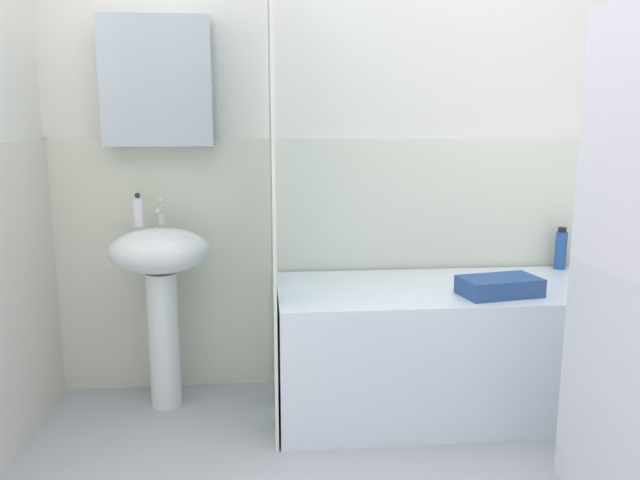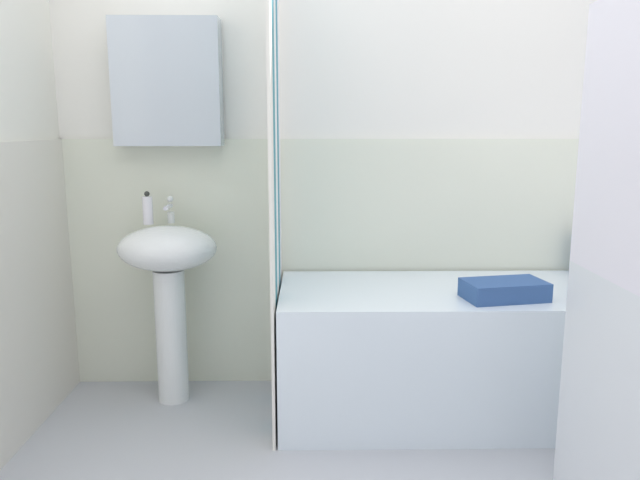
# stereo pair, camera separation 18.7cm
# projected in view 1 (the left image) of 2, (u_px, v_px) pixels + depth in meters

# --- Properties ---
(wall_back_tiled) EXTENTS (3.60, 0.18, 2.40)m
(wall_back_tiled) POSITION_uv_depth(u_px,v_px,m) (368.00, 152.00, 2.93)
(wall_back_tiled) COLOR white
(wall_back_tiled) RESTS_ON ground_plane
(sink) EXTENTS (0.44, 0.34, 0.82)m
(sink) POSITION_uv_depth(u_px,v_px,m) (161.00, 277.00, 2.71)
(sink) COLOR white
(sink) RESTS_ON ground_plane
(faucet) EXTENTS (0.03, 0.12, 0.12)m
(faucet) POSITION_uv_depth(u_px,v_px,m) (161.00, 212.00, 2.74)
(faucet) COLOR silver
(faucet) RESTS_ON sink
(soap_dispenser) EXTENTS (0.05, 0.05, 0.15)m
(soap_dispenser) POSITION_uv_depth(u_px,v_px,m) (138.00, 211.00, 2.71)
(soap_dispenser) COLOR white
(soap_dispenser) RESTS_ON sink
(bathtub) EXTENTS (1.60, 0.66, 0.57)m
(bathtub) POSITION_uv_depth(u_px,v_px,m) (457.00, 347.00, 2.75)
(bathtub) COLOR white
(bathtub) RESTS_ON ground_plane
(shower_curtain) EXTENTS (0.01, 0.66, 2.00)m
(shower_curtain) POSITION_uv_depth(u_px,v_px,m) (273.00, 190.00, 2.54)
(shower_curtain) COLOR white
(shower_curtain) RESTS_ON ground_plane
(shampoo_bottle) EXTENTS (0.06, 0.06, 0.19)m
(shampoo_bottle) POSITION_uv_depth(u_px,v_px,m) (584.00, 252.00, 2.98)
(shampoo_bottle) COLOR white
(shampoo_bottle) RESTS_ON bathtub
(body_wash_bottle) EXTENTS (0.06, 0.06, 0.21)m
(body_wash_bottle) POSITION_uv_depth(u_px,v_px,m) (561.00, 249.00, 3.00)
(body_wash_bottle) COLOR #28519A
(body_wash_bottle) RESTS_ON bathtub
(towel_folded) EXTENTS (0.35, 0.24, 0.08)m
(towel_folded) POSITION_uv_depth(u_px,v_px,m) (499.00, 286.00, 2.54)
(towel_folded) COLOR #2C4C86
(towel_folded) RESTS_ON bathtub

